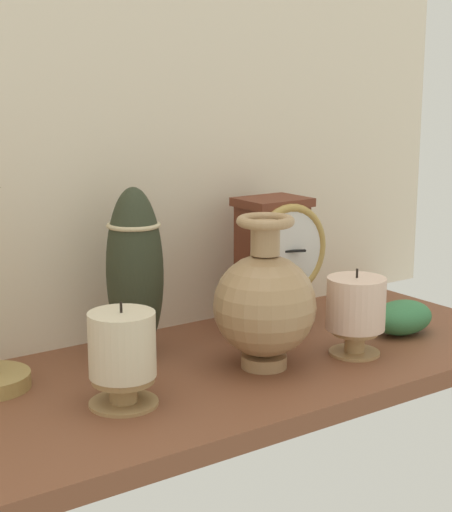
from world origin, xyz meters
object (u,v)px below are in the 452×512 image
at_px(pillar_candle_front, 356,310).
at_px(pillar_candle_near_clock, 122,355).
at_px(brass_vase_bulbous, 265,303).
at_px(tall_ceramic_vase, 135,272).
at_px(mantel_clock, 275,260).

relative_size(pillar_candle_front, pillar_candle_near_clock, 0.97).
xyz_separation_m(brass_vase_bulbous, tall_ceramic_vase, (-0.11, 0.13, 0.03)).
bearing_deg(brass_vase_bulbous, pillar_candle_front, -12.92).
bearing_deg(pillar_candle_near_clock, tall_ceramic_vase, 56.09).
height_order(pillar_candle_front, tall_ceramic_vase, tall_ceramic_vase).
relative_size(brass_vase_bulbous, tall_ceramic_vase, 0.87).
bearing_deg(pillar_candle_near_clock, pillar_candle_front, -4.01).
xyz_separation_m(mantel_clock, brass_vase_bulbous, (-0.12, -0.13, -0.02)).
distance_m(brass_vase_bulbous, pillar_candle_near_clock, 0.20).
height_order(brass_vase_bulbous, pillar_candle_front, brass_vase_bulbous).
xyz_separation_m(mantel_clock, pillar_candle_front, (0.01, -0.16, -0.04)).
distance_m(brass_vase_bulbous, tall_ceramic_vase, 0.17).
distance_m(mantel_clock, brass_vase_bulbous, 0.17).
bearing_deg(brass_vase_bulbous, tall_ceramic_vase, 129.99).
relative_size(mantel_clock, brass_vase_bulbous, 0.98).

